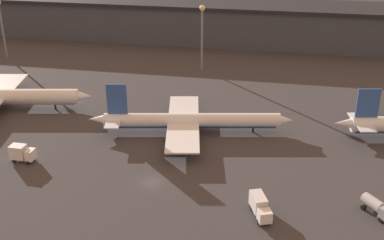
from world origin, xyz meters
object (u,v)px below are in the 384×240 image
(airplane_1, at_px, (189,121))
(service_vehicle_3, at_px, (22,153))
(service_vehicle_1, at_px, (378,207))
(service_vehicle_2, at_px, (260,206))

(airplane_1, distance_m, service_vehicle_3, 37.67)
(airplane_1, height_order, service_vehicle_1, airplane_1)
(airplane_1, relative_size, service_vehicle_2, 6.67)
(service_vehicle_2, bearing_deg, airplane_1, -169.47)
(service_vehicle_1, xyz_separation_m, service_vehicle_3, (-70.19, 5.61, 0.35))
(service_vehicle_1, bearing_deg, service_vehicle_3, -132.68)
(airplane_1, bearing_deg, service_vehicle_2, -69.37)
(airplane_1, distance_m, service_vehicle_2, 35.10)
(airplane_1, relative_size, service_vehicle_3, 9.26)
(airplane_1, bearing_deg, service_vehicle_3, -158.38)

